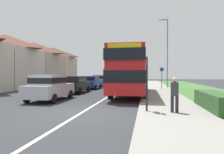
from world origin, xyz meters
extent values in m
plane|color=#2D3033|center=(0.00, 0.00, 0.00)|extent=(120.00, 120.00, 0.00)
cube|color=silver|center=(0.00, 8.00, 0.00)|extent=(0.14, 60.00, 0.01)
cube|color=gray|center=(4.20, 6.00, 0.06)|extent=(3.20, 68.00, 0.12)
cube|color=#2D5128|center=(6.30, 1.53, 0.45)|extent=(1.10, 3.98, 0.90)
cube|color=red|center=(1.69, 8.37, 1.32)|extent=(2.50, 10.83, 1.65)
cube|color=red|center=(1.69, 8.37, 2.92)|extent=(2.45, 10.62, 1.55)
cube|color=black|center=(1.69, 8.37, 1.65)|extent=(2.52, 10.89, 0.76)
cube|color=black|center=(1.69, 8.37, 3.00)|extent=(2.52, 10.89, 0.72)
cube|color=gold|center=(1.69, 3.01, 3.42)|extent=(2.00, 0.08, 0.44)
cylinder|color=black|center=(0.44, 11.73, 0.50)|extent=(0.30, 1.00, 1.00)
cylinder|color=black|center=(2.94, 11.73, 0.50)|extent=(0.30, 1.00, 1.00)
cylinder|color=black|center=(0.44, 5.39, 0.50)|extent=(0.30, 1.00, 1.00)
cylinder|color=black|center=(2.94, 5.39, 0.50)|extent=(0.30, 1.00, 1.00)
cube|color=#B7B7BC|center=(-3.48, 3.91, 0.70)|extent=(1.84, 4.31, 0.79)
cube|color=#B7B7BC|center=(-3.48, 3.69, 1.42)|extent=(1.62, 2.37, 0.65)
cube|color=black|center=(-3.48, 3.69, 1.38)|extent=(1.66, 2.39, 0.36)
cylinder|color=black|center=(-4.38, 5.25, 0.30)|extent=(0.20, 0.60, 0.60)
cylinder|color=black|center=(-2.58, 5.25, 0.30)|extent=(0.20, 0.60, 0.60)
cylinder|color=black|center=(-4.38, 2.57, 0.30)|extent=(0.20, 0.60, 0.60)
cylinder|color=black|center=(-2.58, 2.57, 0.30)|extent=(0.20, 0.60, 0.60)
cube|color=black|center=(-3.69, 9.31, 0.65)|extent=(1.85, 4.22, 0.71)
cube|color=black|center=(-3.69, 9.10, 1.29)|extent=(1.62, 2.32, 0.58)
cube|color=black|center=(-3.69, 9.10, 1.27)|extent=(1.66, 2.34, 0.32)
cylinder|color=black|center=(-4.60, 10.62, 0.30)|extent=(0.20, 0.60, 0.60)
cylinder|color=black|center=(-2.79, 10.62, 0.30)|extent=(0.20, 0.60, 0.60)
cylinder|color=black|center=(-4.60, 8.00, 0.30)|extent=(0.20, 0.60, 0.60)
cylinder|color=black|center=(-2.79, 8.00, 0.30)|extent=(0.20, 0.60, 0.60)
cube|color=navy|center=(-3.53, 14.29, 0.64)|extent=(1.77, 4.04, 0.69)
cube|color=navy|center=(-3.53, 14.08, 1.27)|extent=(1.56, 2.22, 0.56)
cube|color=black|center=(-3.53, 14.08, 1.24)|extent=(1.59, 2.25, 0.32)
cylinder|color=black|center=(-4.40, 15.54, 0.30)|extent=(0.20, 0.60, 0.60)
cylinder|color=black|center=(-2.67, 15.54, 0.30)|extent=(0.20, 0.60, 0.60)
cylinder|color=black|center=(-4.40, 13.03, 0.30)|extent=(0.20, 0.60, 0.60)
cylinder|color=black|center=(-2.67, 13.03, 0.30)|extent=(0.20, 0.60, 0.60)
cube|color=slate|center=(-3.55, 19.58, 0.67)|extent=(1.84, 4.38, 0.74)
cube|color=slate|center=(-3.55, 19.36, 1.34)|extent=(1.62, 2.41, 0.60)
cube|color=black|center=(-3.55, 19.36, 1.31)|extent=(1.66, 2.44, 0.34)
cylinder|color=black|center=(-4.45, 20.93, 0.30)|extent=(0.20, 0.60, 0.60)
cylinder|color=black|center=(-2.65, 20.93, 0.30)|extent=(0.20, 0.60, 0.60)
cylinder|color=black|center=(-4.45, 18.22, 0.30)|extent=(0.20, 0.60, 0.60)
cylinder|color=black|center=(-2.65, 18.22, 0.30)|extent=(0.20, 0.60, 0.60)
cylinder|color=#23232D|center=(4.11, 0.31, 0.42)|extent=(0.14, 0.14, 0.85)
cylinder|color=#23232D|center=(4.31, 0.31, 0.42)|extent=(0.14, 0.14, 0.85)
cylinder|color=#333338|center=(4.21, 0.31, 1.15)|extent=(0.34, 0.34, 0.60)
sphere|color=tan|center=(4.21, 0.31, 1.56)|extent=(0.22, 0.22, 0.22)
cylinder|color=black|center=(3.00, 0.43, 1.30)|extent=(0.09, 0.09, 2.60)
cube|color=red|center=(3.00, 0.43, 2.40)|extent=(0.04, 0.44, 0.32)
cube|color=black|center=(3.00, 0.45, 1.55)|extent=(0.06, 0.52, 0.68)
cylinder|color=slate|center=(4.67, 13.85, 1.05)|extent=(0.08, 0.08, 2.10)
cylinder|color=blue|center=(4.67, 13.85, 2.30)|extent=(0.44, 0.03, 0.44)
cylinder|color=slate|center=(5.49, 16.07, 4.20)|extent=(0.12, 0.12, 8.39)
cube|color=slate|center=(5.04, 16.07, 8.34)|extent=(0.90, 0.10, 0.10)
cube|color=silver|center=(4.59, 16.07, 8.27)|extent=(0.36, 0.20, 0.14)
cube|color=beige|center=(-14.40, 13.39, 2.45)|extent=(7.43, 6.32, 4.90)
pyramid|color=brown|center=(-14.40, 13.39, 5.82)|extent=(7.43, 6.32, 1.84)
cube|color=tan|center=(-14.40, 19.83, 2.45)|extent=(7.43, 6.32, 4.90)
pyramid|color=brown|center=(-14.40, 19.83, 5.82)|extent=(7.43, 6.32, 1.84)
cube|color=#C1A88E|center=(-14.40, 26.28, 2.45)|extent=(7.43, 6.32, 4.90)
pyramid|color=#4C3328|center=(-14.40, 26.28, 5.82)|extent=(7.43, 6.32, 1.84)
camera|label=1|loc=(2.97, -8.78, 1.83)|focal=32.00mm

